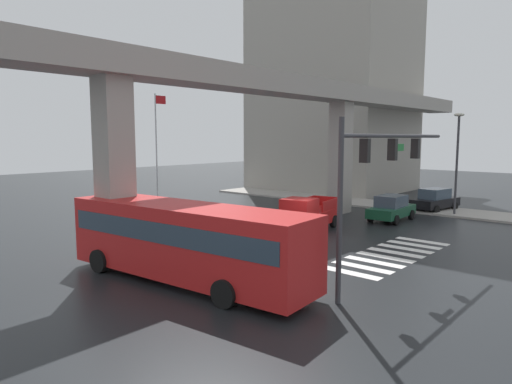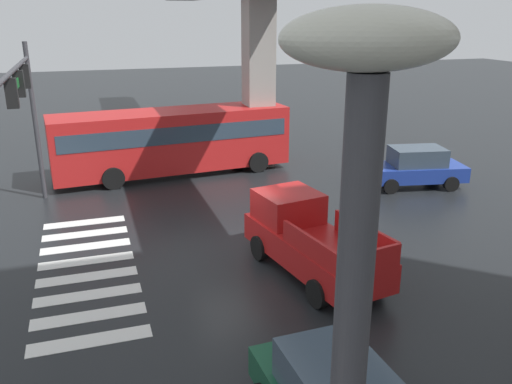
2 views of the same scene
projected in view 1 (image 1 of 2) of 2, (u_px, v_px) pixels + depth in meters
The scene contains 13 objects.
ground_plane at pixel (310, 241), 24.75m from camera, with size 120.00×120.00×0.00m, color black.
crosswalk_stripes at pixel (390, 255), 21.74m from camera, with size 8.25×2.80×0.01m.
elevated_overpass at pixel (257, 94), 26.32m from camera, with size 58.93×2.28×9.33m.
office_building at pixel (334, 43), 48.22m from camera, with size 12.17×14.74×30.94m, color gray.
sidewalk_east at pixel (393, 206), 36.88m from camera, with size 4.00×36.00×0.15m, color #9E9991.
pickup_truck at pixel (308, 215), 27.23m from camera, with size 5.35×2.74×2.08m.
city_bus at pixel (185, 238), 17.53m from camera, with size 3.46×10.97×2.99m.
sedan_black at pixel (435, 200), 34.76m from camera, with size 4.53×2.49×1.72m.
sedan_dark_green at pixel (391, 208), 30.66m from camera, with size 4.36×2.09×1.72m.
sedan_blue at pixel (148, 215), 27.76m from camera, with size 2.54×4.55×1.72m.
traffic_signal_mast at pixel (378, 164), 16.84m from camera, with size 8.69×0.32×6.20m.
street_lamp_near_corner at pixel (457, 152), 32.07m from camera, with size 0.44×0.70×7.24m.
flagpole at pixel (157, 139), 39.59m from camera, with size 1.16×0.12×9.29m.
Camera 1 is at (-20.17, -13.81, 5.53)m, focal length 32.17 mm.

